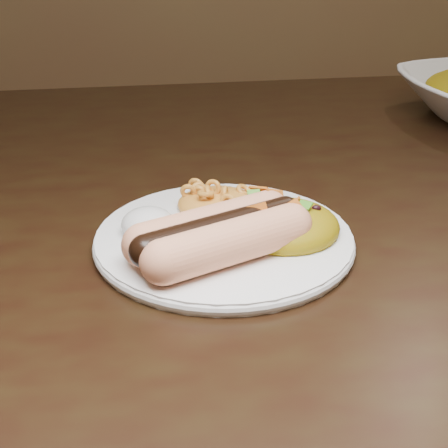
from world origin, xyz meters
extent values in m
cube|color=black|center=(0.00, 0.00, 0.73)|extent=(1.60, 0.90, 0.04)
cylinder|color=white|center=(0.01, -0.11, 0.76)|extent=(0.27, 0.27, 0.01)
cylinder|color=#FC9F6A|center=(0.00, -0.17, 0.78)|extent=(0.13, 0.08, 0.04)
cylinder|color=#FC9F6A|center=(0.00, -0.13, 0.78)|extent=(0.13, 0.08, 0.04)
cylinder|color=black|center=(0.00, -0.15, 0.78)|extent=(0.13, 0.08, 0.03)
ellipsoid|color=gold|center=(0.01, -0.06, 0.78)|extent=(0.09, 0.09, 0.03)
ellipsoid|color=silver|center=(-0.06, -0.10, 0.78)|extent=(0.06, 0.06, 0.03)
ellipsoid|color=#C15700|center=(0.06, -0.12, 0.77)|extent=(0.10, 0.09, 0.04)
camera|label=1|loc=(-0.07, -0.65, 1.04)|focal=55.00mm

